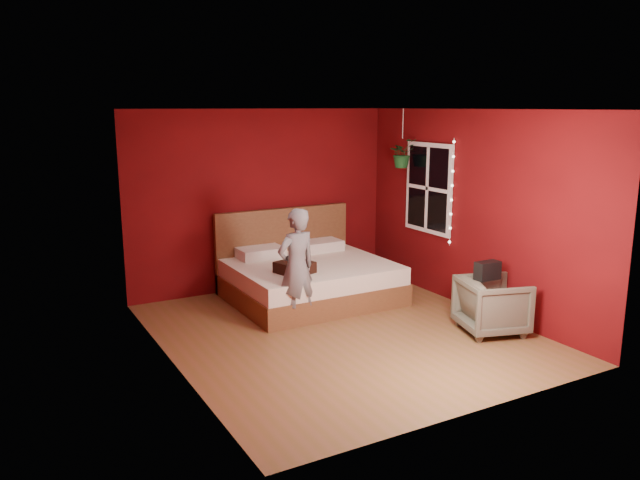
% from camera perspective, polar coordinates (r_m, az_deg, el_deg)
% --- Properties ---
extents(floor, '(4.50, 4.50, 0.00)m').
position_cam_1_polar(floor, '(7.49, 1.95, -8.46)').
color(floor, brown).
rests_on(floor, ground).
extents(room_walls, '(4.04, 4.54, 2.62)m').
position_cam_1_polar(room_walls, '(7.08, 2.05, 4.37)').
color(room_walls, '#610A0C').
rests_on(room_walls, ground).
extents(window, '(0.05, 0.97, 1.27)m').
position_cam_1_polar(window, '(8.95, 9.87, 4.69)').
color(window, white).
rests_on(window, room_walls).
extents(fairy_lights, '(0.04, 0.04, 1.45)m').
position_cam_1_polar(fairy_lights, '(8.54, 11.95, 4.25)').
color(fairy_lights, silver).
rests_on(fairy_lights, room_walls).
extents(bed, '(2.12, 1.80, 1.17)m').
position_cam_1_polar(bed, '(8.69, -1.16, -3.42)').
color(bed, brown).
rests_on(bed, ground).
extents(person, '(0.58, 0.43, 1.45)m').
position_cam_1_polar(person, '(7.53, -2.16, -2.54)').
color(person, slate).
rests_on(person, ground).
extents(armchair, '(0.90, 0.89, 0.66)m').
position_cam_1_polar(armchair, '(7.67, 15.47, -5.79)').
color(armchair, '#605E4C').
rests_on(armchair, ground).
extents(handbag, '(0.30, 0.15, 0.21)m').
position_cam_1_polar(handbag, '(7.49, 15.06, -2.71)').
color(handbag, black).
rests_on(handbag, armchair).
extents(throw_pillow, '(0.50, 0.50, 0.14)m').
position_cam_1_polar(throw_pillow, '(8.04, -2.33, -2.51)').
color(throw_pillow, black).
rests_on(throw_pillow, bed).
extents(hanging_plant, '(0.41, 0.37, 0.84)m').
position_cam_1_polar(hanging_plant, '(9.12, 7.52, 7.88)').
color(hanging_plant, silver).
rests_on(hanging_plant, room_walls).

